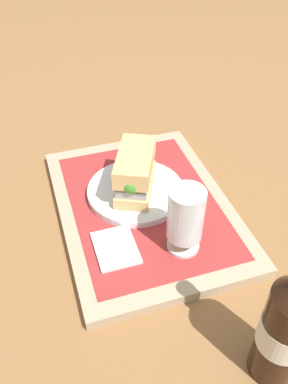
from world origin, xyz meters
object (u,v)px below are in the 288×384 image
at_px(plate, 136,191).
at_px(beer_bottle, 287,326).
at_px(sandwich, 135,172).
at_px(beer_glass, 186,218).

relative_size(plate, beer_bottle, 0.71).
distance_m(sandwich, beer_bottle, 0.39).
relative_size(sandwich, beer_bottle, 0.54).
xyz_separation_m(sandwich, beer_bottle, (0.38, 0.08, 0.03)).
xyz_separation_m(sandwich, beer_glass, (0.15, 0.04, 0.01)).
height_order(plate, beer_bottle, beer_bottle).
height_order(plate, beer_glass, beer_glass).
distance_m(plate, beer_bottle, 0.40).
bearing_deg(beer_bottle, sandwich, -168.06).
distance_m(plate, sandwich, 0.05).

